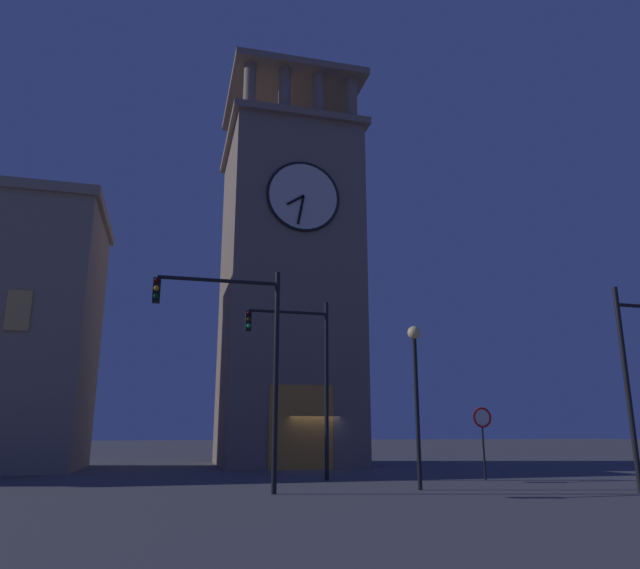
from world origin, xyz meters
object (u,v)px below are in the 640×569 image
(street_lamp, at_px, (416,374))
(traffic_signal_near, at_px, (303,361))
(no_horn_sign, at_px, (482,423))
(clocktower, at_px, (287,287))
(traffic_signal_mid, at_px, (240,341))

(street_lamp, bearing_deg, traffic_signal_near, -56.22)
(traffic_signal_near, distance_m, no_horn_sign, 7.32)
(clocktower, xyz_separation_m, no_horn_sign, (-5.47, 11.61, -7.89))
(traffic_signal_mid, relative_size, street_lamp, 1.29)
(traffic_signal_mid, bearing_deg, traffic_signal_near, -124.50)
(traffic_signal_mid, distance_m, street_lamp, 5.87)
(street_lamp, distance_m, no_horn_sign, 5.17)
(clocktower, bearing_deg, street_lamp, 95.84)
(clocktower, xyz_separation_m, street_lamp, (-1.49, 14.54, -6.37))
(traffic_signal_mid, distance_m, no_horn_sign, 10.52)
(clocktower, xyz_separation_m, traffic_signal_near, (1.34, 10.31, -5.57))
(clocktower, distance_m, no_horn_sign, 15.07)
(traffic_signal_near, xyz_separation_m, street_lamp, (-2.83, 4.23, -0.80))
(clocktower, relative_size, traffic_signal_near, 3.74)
(traffic_signal_near, bearing_deg, street_lamp, 123.78)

